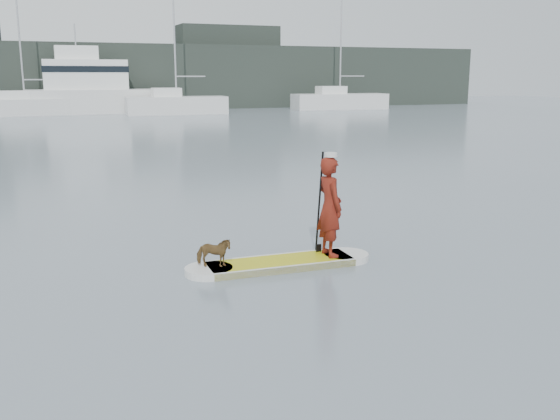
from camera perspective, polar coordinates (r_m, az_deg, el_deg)
name	(u,v)px	position (r m, az deg, el deg)	size (l,w,h in m)	color
ground	(136,310)	(9.07, -13.03, -8.92)	(140.00, 140.00, 0.00)	slate
paddleboard	(280,263)	(10.74, 0.00, -4.91)	(3.30, 0.90, 0.12)	gold
paddler	(330,207)	(10.83, 4.58, 0.30)	(0.64, 0.42, 1.74)	maroon
white_cap	(331,155)	(10.68, 4.66, 5.06)	(0.22, 0.22, 0.07)	silver
dog	(214,253)	(10.33, -6.10, -3.90)	(0.26, 0.58, 0.49)	brown
paddle	(319,215)	(11.07, 3.59, -0.45)	(0.10, 0.30, 2.00)	black
sailboat_d	(24,105)	(54.74, -22.34, 8.87)	(8.17, 3.40, 11.68)	silver
sailboat_e	(176,104)	(53.31, -9.50, 9.56)	(8.37, 3.19, 11.92)	silver
sailboat_f	(339,99)	(60.51, 5.42, 10.04)	(9.23, 3.30, 13.57)	silver
motor_yacht_a	(94,89)	(55.99, -16.60, 10.59)	(12.30, 4.03, 7.33)	silver
shore_mass	(40,77)	(61.41, -21.09, 11.27)	(90.00, 6.00, 6.00)	black
shore_building_east	(228,67)	(65.28, -4.80, 12.92)	(10.00, 4.00, 8.00)	black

